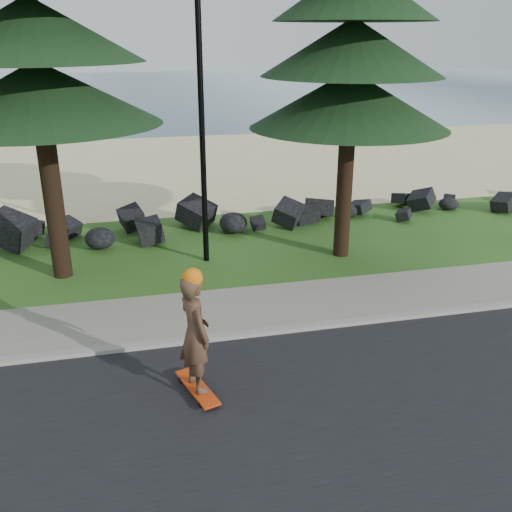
% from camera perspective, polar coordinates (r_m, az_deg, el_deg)
% --- Properties ---
extents(ground, '(160.00, 160.00, 0.00)m').
position_cam_1_polar(ground, '(11.80, -2.71, -6.04)').
color(ground, '#28571B').
rests_on(ground, ground).
extents(road, '(160.00, 7.00, 0.02)m').
position_cam_1_polar(road, '(8.16, 3.43, -20.33)').
color(road, black).
rests_on(road, ground).
extents(kerb, '(160.00, 0.20, 0.10)m').
position_cam_1_polar(kerb, '(11.00, -1.85, -7.93)').
color(kerb, gray).
rests_on(kerb, ground).
extents(sidewalk, '(160.00, 2.00, 0.08)m').
position_cam_1_polar(sidewalk, '(11.96, -2.88, -5.44)').
color(sidewalk, gray).
rests_on(sidewalk, ground).
extents(beach_sand, '(160.00, 15.00, 0.01)m').
position_cam_1_polar(beach_sand, '(25.47, -8.72, 8.87)').
color(beach_sand, beige).
rests_on(beach_sand, ground).
extents(ocean, '(160.00, 58.00, 0.01)m').
position_cam_1_polar(ocean, '(61.58, -11.71, 15.96)').
color(ocean, '#335762').
rests_on(ocean, ground).
extents(seawall_boulders, '(60.00, 2.40, 1.10)m').
position_cam_1_polar(seawall_boulders, '(16.92, -6.16, 2.55)').
color(seawall_boulders, black).
rests_on(seawall_boulders, ground).
extents(lamp_post, '(0.25, 0.14, 8.14)m').
position_cam_1_polar(lamp_post, '(13.70, -5.55, 15.87)').
color(lamp_post, black).
rests_on(lamp_post, ground).
extents(skateboarder, '(0.65, 1.20, 2.18)m').
position_cam_1_polar(skateboarder, '(8.96, -6.13, -7.76)').
color(skateboarder, '#C7380B').
rests_on(skateboarder, ground).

